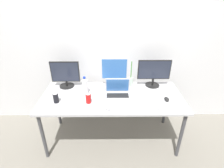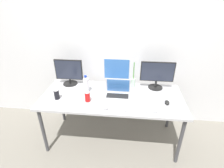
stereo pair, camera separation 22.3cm
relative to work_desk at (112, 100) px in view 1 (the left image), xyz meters
The scene contains 14 objects.
ground_plane 0.68m from the work_desk, ahead, with size 16.00×16.00×0.00m, color gray.
wall_back 0.85m from the work_desk, 90.00° to the left, with size 7.00×0.08×2.60m, color silver.
work_desk is the anchor object (origin of this frame).
monitor_left 0.75m from the work_desk, 157.24° to the left, with size 0.40×0.21×0.38m.
monitor_center 0.41m from the work_desk, 83.29° to the left, with size 0.37×0.21×0.42m.
monitor_right 0.71m from the work_desk, 25.62° to the left, with size 0.46×0.20×0.39m.
laptop_silver 0.13m from the work_desk, 18.13° to the left, with size 0.33×0.22×0.23m.
keyboard_main 0.45m from the work_desk, 34.99° to the right, with size 0.38×0.15×0.02m, color #B2B2B7.
mouse_by_keyboard 0.71m from the work_desk, ahead, with size 0.06×0.09×0.04m, color black.
mouse_by_laptop 0.29m from the work_desk, 100.29° to the right, with size 0.06×0.10×0.04m, color silver.
water_bottle 0.40m from the work_desk, 169.14° to the left, with size 0.08×0.08×0.25m.
soda_can_near_keyboard 0.35m from the work_desk, 152.67° to the right, with size 0.07×0.07×0.13m.
soda_can_by_laptop 0.72m from the work_desk, 168.80° to the right, with size 0.07×0.07×0.13m.
bamboo_vase 0.42m from the work_desk, 46.78° to the left, with size 0.06×0.06×0.37m.
Camera 1 is at (-0.02, -1.97, 1.97)m, focal length 28.00 mm.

